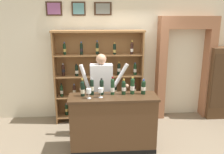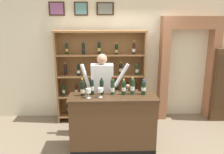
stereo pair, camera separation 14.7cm
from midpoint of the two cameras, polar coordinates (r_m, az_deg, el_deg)
ground_plane at (r=4.52m, az=2.66°, el=-16.96°), size 14.00×14.00×0.02m
back_wall at (r=5.45m, az=1.56°, el=6.55°), size 12.00×0.19×3.16m
wine_shelf at (r=5.24m, az=-1.94°, el=0.60°), size 1.97×0.34×2.06m
archway_doorway at (r=5.71m, az=18.46°, el=3.39°), size 1.30×0.45×2.34m
tasting_counter at (r=4.26m, az=1.22°, el=-11.11°), size 1.54×0.50×1.01m
shopkeeper at (r=4.55m, az=-1.42°, el=-2.25°), size 0.96×0.22×1.66m
tasting_bottle_rosso at (r=4.06m, az=-6.17°, el=-2.73°), size 0.07×0.07×0.31m
tasting_bottle_prosecco at (r=4.11m, az=-3.88°, el=-2.33°), size 0.07×0.07×0.30m
tasting_bottle_vin_santo at (r=4.10m, az=-1.51°, el=-2.37°), size 0.07×0.07×0.30m
tasting_bottle_grappa at (r=4.11m, az=1.16°, el=-2.32°), size 0.07×0.07×0.32m
tasting_bottle_brunello at (r=4.11m, az=3.87°, el=-2.52°), size 0.07×0.07×0.28m
tasting_bottle_super_tuscan at (r=4.14m, az=6.02°, el=-2.20°), size 0.08×0.08×0.31m
tasting_bottle_chianti at (r=4.16m, az=8.68°, el=-2.46°), size 0.08×0.08×0.27m
wine_glass_center at (r=3.97m, az=-1.80°, el=-3.33°), size 0.08×0.08×0.16m
wine_glass_left at (r=3.94m, az=-4.70°, el=-3.42°), size 0.08×0.08×0.17m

